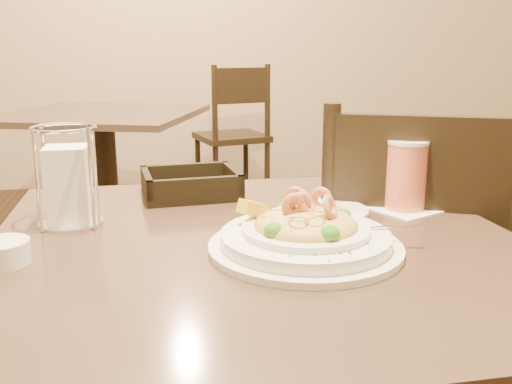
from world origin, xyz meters
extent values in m
cube|color=brown|center=(0.00, 0.00, 0.71)|extent=(0.90, 0.90, 0.03)
cylinder|color=black|center=(-0.40, 2.06, 0.01)|extent=(0.52, 0.52, 0.03)
cylinder|color=black|center=(-0.40, 2.06, 0.36)|extent=(0.12, 0.12, 0.66)
cube|color=brown|center=(-0.40, 2.06, 0.71)|extent=(1.15, 1.15, 0.03)
cube|color=black|center=(0.43, 0.29, 0.45)|extent=(0.56, 0.56, 0.04)
cylinder|color=black|center=(0.67, 0.38, 0.21)|extent=(0.04, 0.04, 0.43)
cylinder|color=black|center=(0.34, 0.53, 0.21)|extent=(0.04, 0.04, 0.43)
cylinder|color=black|center=(0.19, 0.20, 0.70)|extent=(0.04, 0.04, 0.46)
cube|color=black|center=(0.35, 0.13, 0.80)|extent=(0.34, 0.18, 0.22)
cube|color=black|center=(0.37, 2.84, 0.45)|extent=(0.50, 0.50, 0.04)
cylinder|color=black|center=(0.51, 3.06, 0.21)|extent=(0.04, 0.04, 0.43)
cylinder|color=black|center=(0.16, 2.98, 0.21)|extent=(0.04, 0.04, 0.43)
cylinder|color=black|center=(0.59, 2.71, 0.21)|extent=(0.04, 0.04, 0.43)
cylinder|color=black|center=(0.24, 2.62, 0.21)|extent=(0.04, 0.04, 0.43)
cylinder|color=black|center=(0.59, 2.71, 0.70)|extent=(0.04, 0.04, 0.46)
cylinder|color=black|center=(0.24, 2.62, 0.70)|extent=(0.04, 0.04, 0.46)
cube|color=black|center=(0.41, 2.67, 0.80)|extent=(0.36, 0.11, 0.22)
cylinder|color=white|center=(0.06, -0.06, 0.73)|extent=(0.31, 0.31, 0.01)
cylinder|color=white|center=(0.06, -0.06, 0.74)|extent=(0.27, 0.27, 0.02)
cylinder|color=white|center=(0.06, -0.06, 0.76)|extent=(0.21, 0.21, 0.01)
ellipsoid|color=gold|center=(0.06, -0.06, 0.76)|extent=(0.17, 0.17, 0.06)
cube|color=gold|center=(-0.01, 0.00, 0.78)|extent=(0.06, 0.05, 0.04)
cube|color=silver|center=(0.20, -0.07, 0.76)|extent=(0.12, 0.03, 0.01)
cube|color=silver|center=(0.13, -0.07, 0.76)|extent=(0.03, 0.02, 0.00)
torus|color=gold|center=(0.07, -0.02, 0.77)|extent=(0.04, 0.04, 0.02)
torus|color=gold|center=(0.06, -0.05, 0.78)|extent=(0.05, 0.06, 0.03)
torus|color=gold|center=(0.07, -0.06, 0.77)|extent=(0.04, 0.03, 0.03)
torus|color=gold|center=(0.05, -0.06, 0.77)|extent=(0.05, 0.05, 0.03)
torus|color=gold|center=(0.07, -0.06, 0.79)|extent=(0.03, 0.03, 0.01)
torus|color=gold|center=(0.04, -0.07, 0.77)|extent=(0.05, 0.04, 0.02)
torus|color=gold|center=(0.06, -0.09, 0.78)|extent=(0.04, 0.04, 0.01)
torus|color=gold|center=(0.08, -0.06, 0.77)|extent=(0.06, 0.06, 0.02)
torus|color=gold|center=(0.04, -0.11, 0.79)|extent=(0.04, 0.04, 0.01)
torus|color=gold|center=(0.05, -0.07, 0.78)|extent=(0.03, 0.03, 0.01)
torus|color=gold|center=(0.07, -0.06, 0.79)|extent=(0.03, 0.03, 0.02)
torus|color=gold|center=(0.05, -0.10, 0.78)|extent=(0.04, 0.04, 0.02)
torus|color=gold|center=(0.02, -0.05, 0.79)|extent=(0.04, 0.04, 0.02)
torus|color=gold|center=(0.06, -0.07, 0.78)|extent=(0.03, 0.04, 0.03)
torus|color=gold|center=(0.08, -0.08, 0.79)|extent=(0.05, 0.05, 0.01)
torus|color=gold|center=(0.12, -0.05, 0.78)|extent=(0.03, 0.04, 0.03)
torus|color=gold|center=(0.06, -0.06, 0.78)|extent=(0.04, 0.04, 0.02)
torus|color=gold|center=(0.11, -0.05, 0.77)|extent=(0.03, 0.03, 0.02)
torus|color=gold|center=(0.06, -0.11, 0.79)|extent=(0.04, 0.03, 0.03)
torus|color=#ED9375|center=(0.05, -0.07, 0.80)|extent=(0.04, 0.03, 0.04)
torus|color=#ED9375|center=(0.09, -0.09, 0.80)|extent=(0.04, 0.05, 0.04)
torus|color=#ED9375|center=(0.06, -0.03, 0.80)|extent=(0.05, 0.04, 0.04)
torus|color=#ED9375|center=(0.06, -0.07, 0.80)|extent=(0.05, 0.05, 0.04)
torus|color=#ED9375|center=(0.09, -0.05, 0.80)|extent=(0.04, 0.04, 0.04)
torus|color=#ED9375|center=(0.07, -0.05, 0.80)|extent=(0.03, 0.04, 0.04)
torus|color=#ED9375|center=(0.04, -0.07, 0.80)|extent=(0.04, 0.02, 0.04)
ellipsoid|color=#276016|center=(0.13, -0.04, 0.77)|extent=(0.03, 0.03, 0.02)
ellipsoid|color=#276016|center=(0.05, 0.01, 0.77)|extent=(0.04, 0.04, 0.03)
ellipsoid|color=#276016|center=(0.00, -0.10, 0.77)|extent=(0.03, 0.03, 0.02)
ellipsoid|color=#276016|center=(0.08, -0.13, 0.77)|extent=(0.03, 0.03, 0.02)
cube|color=#266619|center=(0.09, -0.17, 0.75)|extent=(0.00, 0.00, 0.00)
cube|color=#266619|center=(0.05, -0.17, 0.75)|extent=(0.00, 0.00, 0.00)
cube|color=#266619|center=(0.10, -0.16, 0.75)|extent=(0.00, 0.00, 0.00)
cube|color=#266619|center=(0.06, -0.19, 0.75)|extent=(0.00, 0.00, 0.00)
cube|color=#266619|center=(0.10, -0.17, 0.75)|extent=(0.00, 0.00, 0.00)
cube|color=#266619|center=(0.01, -0.16, 0.75)|extent=(0.00, 0.00, 0.00)
cube|color=#266619|center=(0.14, -0.14, 0.75)|extent=(0.00, 0.00, 0.00)
cube|color=#266619|center=(0.09, 0.06, 0.75)|extent=(0.00, 0.00, 0.00)
cube|color=#266619|center=(-0.03, 0.00, 0.75)|extent=(0.00, 0.00, 0.00)
cube|color=#266619|center=(0.17, -0.05, 0.75)|extent=(0.00, 0.00, 0.00)
cube|color=white|center=(0.33, 0.13, 0.72)|extent=(0.16, 0.16, 0.00)
cylinder|color=#E56F51|center=(0.33, 0.13, 0.79)|extent=(0.08, 0.08, 0.13)
cylinder|color=white|center=(0.33, 0.13, 0.86)|extent=(0.08, 0.08, 0.01)
cube|color=black|center=(-0.09, 0.32, 0.73)|extent=(0.22, 0.18, 0.01)
cube|color=black|center=(0.01, 0.33, 0.76)|extent=(0.03, 0.17, 0.04)
cube|color=black|center=(-0.18, 0.31, 0.76)|extent=(0.03, 0.17, 0.04)
cube|color=black|center=(-0.09, 0.40, 0.76)|extent=(0.20, 0.03, 0.04)
cube|color=black|center=(-0.08, 0.25, 0.76)|extent=(0.20, 0.03, 0.04)
cylinder|color=silver|center=(-0.32, 0.15, 0.72)|extent=(0.12, 0.12, 0.01)
torus|color=silver|center=(-0.32, 0.15, 0.90)|extent=(0.12, 0.12, 0.01)
cube|color=white|center=(-0.32, 0.15, 0.80)|extent=(0.08, 0.08, 0.14)
cylinder|color=silver|center=(-0.37, 0.11, 0.82)|extent=(0.01, 0.01, 0.18)
cylinder|color=silver|center=(-0.28, 0.11, 0.82)|extent=(0.01, 0.01, 0.18)
cylinder|color=silver|center=(-0.37, 0.20, 0.82)|extent=(0.01, 0.01, 0.18)
cylinder|color=silver|center=(-0.28, 0.20, 0.82)|extent=(0.01, 0.01, 0.18)
cylinder|color=white|center=(0.16, 0.13, 0.73)|extent=(0.18, 0.18, 0.01)
cylinder|color=white|center=(-0.40, -0.03, 0.74)|extent=(0.09, 0.09, 0.04)
camera|label=1|loc=(-0.18, -0.90, 1.04)|focal=40.00mm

